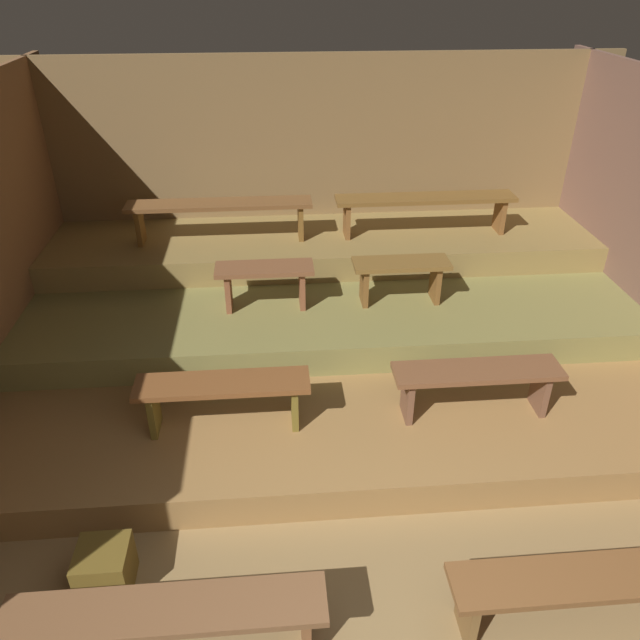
{
  "coord_description": "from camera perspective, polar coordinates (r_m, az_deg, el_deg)",
  "views": [
    {
      "loc": [
        -0.57,
        -1.69,
        3.43
      ],
      "look_at": [
        -0.16,
        3.07,
        0.61
      ],
      "focal_mm": 34.38,
      "sensor_mm": 36.0,
      "label": 1
    }
  ],
  "objects": [
    {
      "name": "bench_lower_right",
      "position": [
        4.96,
        14.37,
        -5.32
      ],
      "size": [
        1.32,
        0.32,
        0.42
      ],
      "color": "brown",
      "rests_on": "platform_lower"
    },
    {
      "name": "bench_floor_left",
      "position": [
        3.79,
        -14.12,
        -25.26
      ],
      "size": [
        1.76,
        0.32,
        0.42
      ],
      "color": "brown",
      "rests_on": "ground"
    },
    {
      "name": "bench_upper_left",
      "position": [
        6.61,
        -9.31,
        10.13
      ],
      "size": [
        1.93,
        0.32,
        0.42
      ],
      "color": "brown",
      "rests_on": "platform_upper"
    },
    {
      "name": "bench_upper_right",
      "position": [
        6.8,
        9.77,
        10.66
      ],
      "size": [
        1.93,
        0.32,
        0.42
      ],
      "color": "brown",
      "rests_on": "platform_upper"
    },
    {
      "name": "wall_back",
      "position": [
        7.25,
        -0.17,
        13.46
      ],
      "size": [
        6.7,
        0.06,
        2.59
      ],
      "primitive_type": "cube",
      "color": "brown",
      "rests_on": "ground"
    },
    {
      "name": "ground",
      "position": [
        5.54,
        2.11,
        -8.23
      ],
      "size": [
        6.7,
        5.99,
        0.08
      ],
      "primitive_type": "cube",
      "color": "olive"
    },
    {
      "name": "platform_lower",
      "position": [
        5.96,
        1.41,
        -2.98
      ],
      "size": [
        5.9,
        3.88,
        0.27
      ],
      "primitive_type": "cube",
      "color": "olive",
      "rests_on": "ground"
    },
    {
      "name": "bench_lower_left",
      "position": [
        4.73,
        -9.0,
        -6.61
      ],
      "size": [
        1.32,
        0.32,
        0.42
      ],
      "color": "brown",
      "rests_on": "platform_lower"
    },
    {
      "name": "bench_middle_right",
      "position": [
        5.9,
        7.53,
        4.44
      ],
      "size": [
        0.91,
        0.32,
        0.42
      ],
      "color": "brown",
      "rests_on": "platform_middle"
    },
    {
      "name": "bench_floor_right",
      "position": [
        4.14,
        24.63,
        -21.42
      ],
      "size": [
        1.76,
        0.32,
        0.42
      ],
      "color": "brown",
      "rests_on": "ground"
    },
    {
      "name": "platform_upper",
      "position": [
        6.84,
        0.3,
        6.9
      ],
      "size": [
        5.9,
        1.26,
        0.27
      ],
      "primitive_type": "cube",
      "color": "olive",
      "rests_on": "platform_middle"
    },
    {
      "name": "bench_middle_left",
      "position": [
        5.77,
        -5.16,
        3.98
      ],
      "size": [
        0.91,
        0.32,
        0.42
      ],
      "color": "brown",
      "rests_on": "platform_middle"
    },
    {
      "name": "wooden_crate_floor",
      "position": [
        4.32,
        -19.37,
        -20.98
      ],
      "size": [
        0.32,
        0.32,
        0.32
      ],
      "primitive_type": "cube",
      "color": "brown",
      "rests_on": "ground"
    },
    {
      "name": "platform_middle",
      "position": [
        6.4,
        0.79,
        2.41
      ],
      "size": [
        5.9,
        2.52,
        0.27
      ],
      "primitive_type": "cube",
      "color": "olive",
      "rests_on": "platform_lower"
    }
  ]
}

